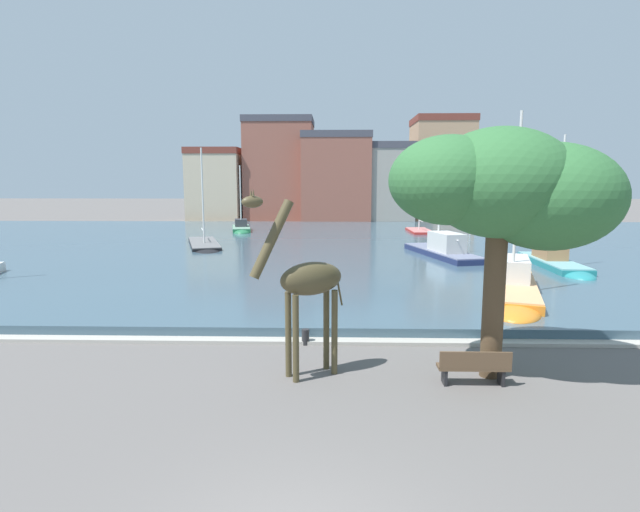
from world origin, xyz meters
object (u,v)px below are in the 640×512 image
object	(u,v)px
sailboat_navy	(438,252)
park_bench	(474,367)
sailboat_black	(205,247)
sailboat_orange	(512,290)
giraffe_statue	(306,283)
sailboat_green	(241,230)
sailboat_teal	(556,265)
sailboat_grey	(470,227)
sailboat_red	(419,232)
shade_tree	(506,189)
mooring_bollard	(305,337)

from	to	relation	value
sailboat_navy	park_bench	distance (m)	20.56
sailboat_black	sailboat_orange	bearing A→B (deg)	-42.05
giraffe_statue	park_bench	distance (m)	4.76
sailboat_green	park_bench	world-z (taller)	sailboat_green
sailboat_navy	sailboat_green	size ratio (longest dim) A/B	1.40
giraffe_statue	sailboat_green	bearing A→B (deg)	103.11
sailboat_teal	sailboat_orange	size ratio (longest dim) A/B	0.79
sailboat_grey	sailboat_green	world-z (taller)	sailboat_grey
sailboat_black	sailboat_red	size ratio (longest dim) A/B	1.13
sailboat_red	sailboat_teal	bearing A→B (deg)	-78.20
sailboat_black	sailboat_red	xyz separation A→B (m)	(17.69, 11.56, 0.02)
sailboat_red	park_bench	bearing A→B (deg)	-97.30
giraffe_statue	sailboat_grey	size ratio (longest dim) A/B	0.52
shade_tree	sailboat_green	bearing A→B (deg)	110.66
sailboat_grey	sailboat_green	distance (m)	24.03
sailboat_navy	sailboat_black	bearing A→B (deg)	166.49
sailboat_red	sailboat_green	bearing A→B (deg)	179.92
mooring_bollard	giraffe_statue	bearing A→B (deg)	-86.07
sailboat_grey	sailboat_orange	distance (m)	33.06
sailboat_green	sailboat_teal	bearing A→B (deg)	-43.56
sailboat_grey	sailboat_red	distance (m)	8.30
giraffe_statue	mooring_bollard	distance (m)	3.46
sailboat_teal	sailboat_green	size ratio (longest dim) A/B	1.16
sailboat_red	park_bench	size ratio (longest dim) A/B	4.36
sailboat_orange	mooring_bollard	xyz separation A→B (m)	(-8.46, -5.71, -0.34)
sailboat_black	sailboat_grey	world-z (taller)	sailboat_grey
sailboat_black	sailboat_orange	world-z (taller)	sailboat_orange
sailboat_black	sailboat_navy	size ratio (longest dim) A/B	0.95
park_bench	sailboat_grey	bearing A→B (deg)	75.10
shade_tree	park_bench	bearing A→B (deg)	-141.97
giraffe_statue	sailboat_green	size ratio (longest dim) A/B	0.74
sailboat_green	mooring_bollard	bearing A→B (deg)	-76.19
sailboat_orange	mooring_bollard	world-z (taller)	sailboat_orange
sailboat_black	park_bench	world-z (taller)	sailboat_black
sailboat_black	sailboat_green	distance (m)	11.60
giraffe_statue	sailboat_orange	size ratio (longest dim) A/B	0.51
sailboat_navy	sailboat_orange	xyz separation A→B (m)	(0.73, -11.50, -0.03)
park_bench	sailboat_orange	bearing A→B (deg)	65.51
mooring_bollard	shade_tree	bearing A→B (deg)	-25.38
giraffe_statue	mooring_bollard	xyz separation A→B (m)	(-0.18, 2.59, -2.28)
sailboat_green	mooring_bollard	world-z (taller)	sailboat_green
giraffe_statue	sailboat_teal	distance (m)	20.05
sailboat_green	shade_tree	world-z (taller)	sailboat_green
giraffe_statue	sailboat_grey	bearing A→B (deg)	69.47
sailboat_orange	mooring_bollard	bearing A→B (deg)	-145.99
park_bench	sailboat_black	bearing A→B (deg)	118.41
sailboat_green	park_bench	xyz separation A→B (m)	(12.50, -35.82, -0.05)
giraffe_statue	sailboat_grey	xyz separation A→B (m)	(15.21, 40.63, -2.16)
sailboat_navy	shade_tree	distance (m)	20.31
sailboat_red	sailboat_orange	size ratio (longest dim) A/B	0.80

